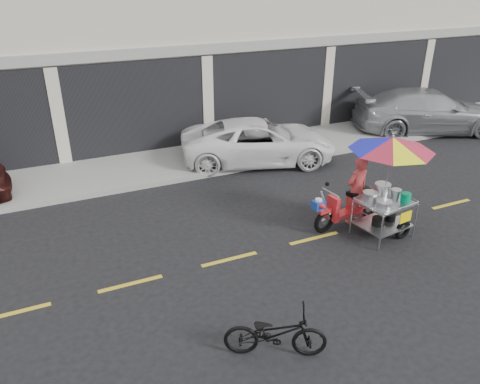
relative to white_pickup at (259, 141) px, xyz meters
name	(u,v)px	position (x,y,z in m)	size (l,w,h in m)	color
ground	(314,238)	(-0.87, -4.55, -0.64)	(90.00, 90.00, 0.00)	black
sidewalk	(220,153)	(-0.87, 0.95, -0.56)	(45.00, 3.00, 0.15)	gray
centerline	(314,238)	(-0.87, -4.55, -0.64)	(42.00, 0.10, 0.01)	gold
white_pickup	(259,141)	(0.00, 0.00, 0.00)	(2.12, 4.60, 1.28)	white
silver_pickup	(428,111)	(6.74, 0.15, 0.12)	(2.12, 5.21, 1.51)	#9DA0A5
near_bicycle	(275,333)	(-3.24, -7.18, -0.23)	(0.54, 1.55, 0.81)	black
food_vendor_rig	(377,170)	(0.47, -4.71, 0.79)	(2.45, 1.96, 2.29)	black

